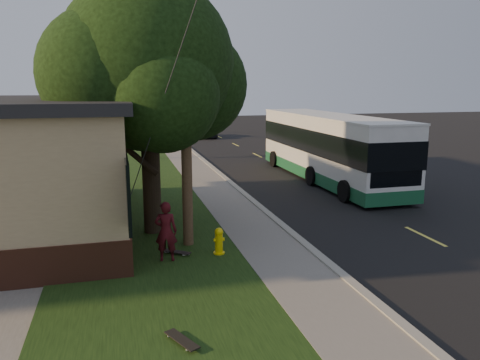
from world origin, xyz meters
The scene contains 17 objects.
ground centered at (0.00, 0.00, 0.00)m, with size 120.00×120.00×0.00m, color black.
road centered at (4.00, 10.00, 0.01)m, with size 8.00×80.00×0.01m, color black.
curb centered at (0.00, 10.00, 0.06)m, with size 0.25×80.00×0.12m, color gray.
sidewalk centered at (-1.00, 10.00, 0.04)m, with size 2.00×80.00×0.08m, color slate.
grass_verge centered at (-4.50, 10.00, 0.04)m, with size 5.00×80.00×0.07m, color black.
fire_hydrant centered at (-2.60, 0.00, 0.43)m, with size 0.32×0.32×0.74m.
utility_pole centered at (-3.31, 0.99, 4.63)m, with size 2.86×3.21×9.07m.
leafy_tree centered at (-4.17, 2.65, 5.17)m, with size 6.30×6.00×7.80m.
bare_tree_near centered at (-3.50, 18.00, 2.15)m, with size 1.38×1.21×4.31m.
bare_tree_far centered at (-3.00, 30.00, 2.00)m, with size 1.38×1.21×4.03m.
traffic_signal centered at (0.50, 34.00, 3.16)m, with size 0.18×0.22×5.50m.
transit_bus centered at (4.87, 8.99, 1.73)m, with size 2.77×12.01×3.25m.
skateboarder centered at (-4.06, -0.16, 0.88)m, with size 0.59×0.39×1.61m, color #440D13.
skateboard_main centered at (-4.24, -4.34, 0.13)m, with size 0.57×0.87×0.08m.
skateboard_spare centered at (-3.74, 0.26, 0.13)m, with size 0.77×0.66×0.08m.
dumpster centered at (-7.27, 7.95, 0.67)m, with size 1.50×1.23×1.26m.
distant_car centered at (2.65, 30.05, 0.72)m, with size 1.71×4.25×1.45m, color black.
Camera 1 is at (-5.19, -12.04, 4.64)m, focal length 35.00 mm.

